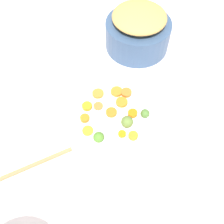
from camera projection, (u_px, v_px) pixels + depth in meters
The scene contains 20 objects.
tabletop at pixel (113, 129), 0.90m from camera, with size 2.40×2.40×0.02m, color white.
serving_bowl_carrots at pixel (112, 121), 0.86m from camera, with size 0.26×0.26×0.08m, color white.
metal_pot at pixel (138, 35), 1.06m from camera, with size 0.26×0.26×0.12m, color #344D6F.
stuffing_mound at pixel (139, 17), 0.99m from camera, with size 0.21×0.21×0.06m, color tan.
carrot_slice_0 at pixel (122, 134), 0.78m from camera, with size 0.02×0.02×0.01m, color orange.
carrot_slice_1 at pixel (88, 131), 0.78m from camera, with size 0.03×0.03×0.01m, color orange.
carrot_slice_2 at pixel (133, 136), 0.77m from camera, with size 0.03×0.03×0.01m, color orange.
carrot_slice_3 at pixel (98, 94), 0.86m from camera, with size 0.04×0.04×0.01m, color orange.
carrot_slice_4 at pixel (111, 113), 0.82m from camera, with size 0.04×0.04×0.01m, color orange.
carrot_slice_5 at pixel (133, 113), 0.82m from camera, with size 0.03×0.03×0.01m, color orange.
carrot_slice_6 at pixel (117, 92), 0.86m from camera, with size 0.04×0.04×0.01m, color orange.
carrot_slice_7 at pixel (98, 106), 0.83m from camera, with size 0.03×0.03×0.01m, color orange.
carrot_slice_8 at pixel (85, 118), 0.81m from camera, with size 0.03×0.03×0.01m, color orange.
carrot_slice_9 at pixel (126, 93), 0.86m from camera, with size 0.04×0.04×0.01m, color orange.
carrot_slice_10 at pixel (87, 106), 0.83m from camera, with size 0.03×0.03×0.01m, color orange.
carrot_slice_11 at pixel (122, 102), 0.84m from camera, with size 0.04×0.04×0.01m, color orange.
brussels_sprout_0 at pixel (99, 137), 0.76m from camera, with size 0.03×0.03×0.03m, color #4E842C.
brussels_sprout_1 at pixel (145, 113), 0.81m from camera, with size 0.03×0.03×0.03m, color #49722F.
brussels_sprout_2 at pixel (127, 122), 0.78m from camera, with size 0.04×0.04×0.04m, color olive.
wooden_spoon at pixel (11, 175), 0.79m from camera, with size 0.14×0.28×0.01m.
Camera 1 is at (-0.29, 0.33, 0.80)m, focal length 41.44 mm.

